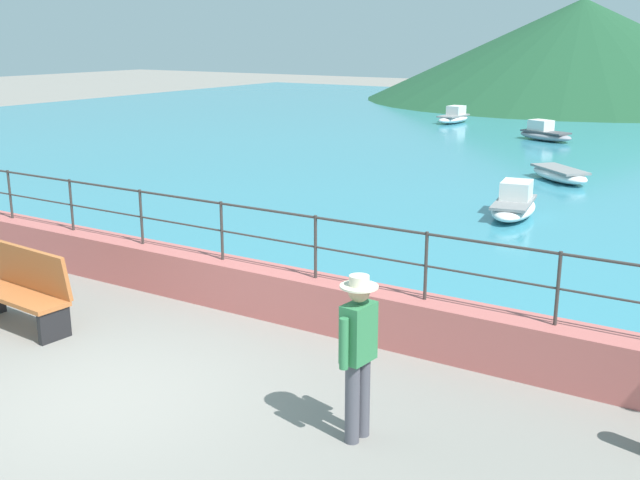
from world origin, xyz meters
TOP-DOWN VIEW (x-y plane):
  - ground_plane at (0.00, 0.00)m, footprint 120.00×120.00m
  - promenade_wall at (0.00, 3.20)m, footprint 20.00×0.56m
  - railing at (0.00, 3.20)m, footprint 18.44×0.04m
  - lake_water at (0.00, 25.84)m, footprint 64.00×44.32m
  - hill_main at (-5.92, 43.44)m, footprint 25.99×25.99m
  - bench_main at (-2.60, 0.98)m, footprint 1.74×0.68m
  - person_walking at (2.91, 0.76)m, footprint 0.38×0.57m
  - boat_0 at (0.76, 15.81)m, footprint 2.30×2.22m
  - boat_1 at (1.08, 11.01)m, footprint 1.27×2.42m
  - boat_3 at (-2.07, 23.89)m, footprint 2.47×1.71m
  - boat_5 at (-7.35, 27.62)m, footprint 1.05×2.36m

SIDE VIEW (x-z plane):
  - ground_plane at x=0.00m, z-range 0.00..0.00m
  - lake_water at x=0.00m, z-range 0.00..0.06m
  - boat_0 at x=0.76m, z-range 0.08..0.44m
  - boat_1 at x=1.08m, z-range -0.05..0.71m
  - boat_3 at x=-2.07m, z-range -0.05..0.71m
  - boat_5 at x=-7.35m, z-range -0.05..0.71m
  - promenade_wall at x=0.00m, z-range 0.00..0.70m
  - bench_main at x=-2.60m, z-range -0.01..1.12m
  - person_walking at x=2.91m, z-range 0.10..1.85m
  - railing at x=0.00m, z-range 0.87..1.77m
  - hill_main at x=-5.92m, z-range 0.00..6.08m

